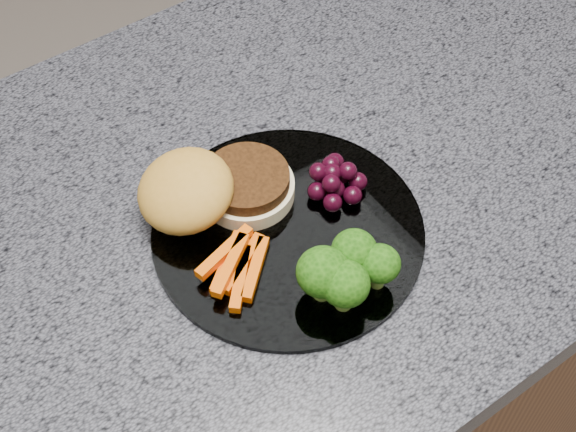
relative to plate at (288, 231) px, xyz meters
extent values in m
cube|color=#51525C|center=(-0.10, 0.06, -0.02)|extent=(1.20, 0.60, 0.04)
cylinder|color=white|center=(0.00, 0.00, 0.00)|extent=(0.26, 0.26, 0.01)
cylinder|color=#F6E3AD|center=(-0.01, 0.06, 0.01)|extent=(0.10, 0.10, 0.02)
cylinder|color=#3C200B|center=(-0.01, 0.06, 0.03)|extent=(0.09, 0.09, 0.01)
ellipsoid|color=#B07B2C|center=(-0.07, 0.07, 0.03)|extent=(0.10, 0.10, 0.05)
cube|color=#EB5703|center=(-0.07, 0.00, 0.01)|extent=(0.06, 0.05, 0.01)
cube|color=#EB5703|center=(-0.06, -0.01, 0.01)|extent=(0.06, 0.04, 0.01)
cube|color=#EB5703|center=(-0.07, -0.02, 0.01)|extent=(0.05, 0.06, 0.01)
cube|color=#EB5703|center=(-0.07, 0.00, 0.02)|extent=(0.07, 0.03, 0.01)
cube|color=#EB5703|center=(-0.07, -0.01, 0.02)|extent=(0.06, 0.05, 0.01)
cube|color=#EB5703|center=(-0.05, -0.02, 0.01)|extent=(0.06, 0.05, 0.01)
cylinder|color=olive|center=(-0.02, -0.08, 0.01)|extent=(0.02, 0.02, 0.02)
ellipsoid|color=#143E08|center=(-0.02, -0.08, 0.04)|extent=(0.05, 0.05, 0.04)
cylinder|color=olive|center=(0.02, -0.07, 0.01)|extent=(0.01, 0.01, 0.02)
ellipsoid|color=#143E08|center=(0.02, -0.07, 0.04)|extent=(0.04, 0.04, 0.04)
cylinder|color=olive|center=(-0.01, -0.10, 0.01)|extent=(0.02, 0.02, 0.02)
ellipsoid|color=#143E08|center=(-0.01, -0.10, 0.04)|extent=(0.04, 0.04, 0.04)
cylinder|color=olive|center=(0.03, -0.10, 0.01)|extent=(0.01, 0.01, 0.02)
ellipsoid|color=#143E08|center=(0.03, -0.10, 0.03)|extent=(0.04, 0.04, 0.03)
sphere|color=black|center=(0.06, 0.01, 0.01)|extent=(0.02, 0.02, 0.02)
sphere|color=black|center=(0.08, 0.02, 0.01)|extent=(0.02, 0.02, 0.02)
sphere|color=black|center=(0.06, 0.03, 0.01)|extent=(0.02, 0.02, 0.02)
sphere|color=black|center=(0.04, 0.01, 0.01)|extent=(0.02, 0.02, 0.02)
sphere|color=black|center=(0.05, -0.01, 0.01)|extent=(0.02, 0.02, 0.02)
sphere|color=black|center=(0.07, -0.01, 0.01)|extent=(0.02, 0.02, 0.02)
sphere|color=black|center=(0.09, 0.00, 0.01)|extent=(0.02, 0.02, 0.02)
sphere|color=black|center=(0.08, 0.03, 0.01)|extent=(0.02, 0.02, 0.02)
sphere|color=black|center=(0.06, 0.02, 0.03)|extent=(0.02, 0.02, 0.02)
sphere|color=black|center=(0.06, 0.01, 0.03)|extent=(0.02, 0.02, 0.02)
sphere|color=black|center=(0.08, 0.01, 0.03)|extent=(0.02, 0.02, 0.02)
sphere|color=black|center=(0.05, 0.02, 0.03)|extent=(0.02, 0.02, 0.02)
sphere|color=black|center=(0.07, 0.02, 0.03)|extent=(0.02, 0.02, 0.02)
camera|label=1|loc=(-0.26, -0.37, 0.61)|focal=50.00mm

